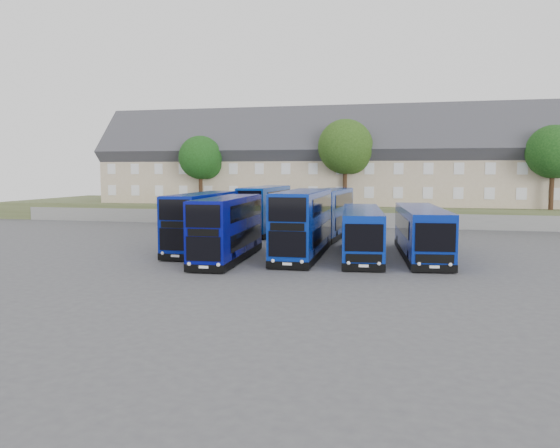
# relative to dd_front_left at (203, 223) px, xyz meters

# --- Properties ---
(ground) EXTENTS (120.00, 120.00, 0.00)m
(ground) POSITION_rel_dd_front_left_xyz_m (5.89, -4.51, -2.02)
(ground) COLOR #49494E
(ground) RESTS_ON ground
(retaining_wall) EXTENTS (70.00, 0.40, 1.50)m
(retaining_wall) POSITION_rel_dd_front_left_xyz_m (5.89, 19.49, -1.27)
(retaining_wall) COLOR slate
(retaining_wall) RESTS_ON ground
(earth_bank) EXTENTS (80.00, 20.00, 2.00)m
(earth_bank) POSITION_rel_dd_front_left_xyz_m (5.89, 29.49, -1.02)
(earth_bank) COLOR #4C5530
(earth_bank) RESTS_ON ground
(terrace_row) EXTENTS (66.00, 10.40, 11.20)m
(terrace_row) POSITION_rel_dd_front_left_xyz_m (11.90, 25.49, 4.58)
(terrace_row) COLOR tan
(terrace_row) RESTS_ON earth_bank
(dd_front_left) EXTENTS (2.63, 10.41, 4.11)m
(dd_front_left) POSITION_rel_dd_front_left_xyz_m (0.00, 0.00, 0.00)
(dd_front_left) COLOR navy
(dd_front_left) RESTS_ON ground
(dd_front_mid) EXTENTS (2.83, 10.23, 4.02)m
(dd_front_mid) POSITION_rel_dd_front_left_xyz_m (3.07, -3.49, -0.04)
(dd_front_mid) COLOR #060B7A
(dd_front_mid) RESTS_ON ground
(dd_front_right) EXTENTS (2.74, 11.09, 4.39)m
(dd_front_right) POSITION_rel_dd_front_left_xyz_m (7.54, -0.96, 0.14)
(dd_front_right) COLOR #072691
(dd_front_right) RESTS_ON ground
(dd_rear_left) EXTENTS (2.48, 10.78, 4.28)m
(dd_rear_left) POSITION_rel_dd_front_left_xyz_m (1.61, 11.70, 0.08)
(dd_rear_left) COLOR #083193
(dd_rear_left) RESTS_ON ground
(dd_rear_right) EXTENTS (3.00, 10.52, 4.13)m
(dd_rear_right) POSITION_rel_dd_front_left_xyz_m (7.84, 10.01, 0.01)
(dd_rear_right) COLOR #082B93
(dd_rear_right) RESTS_ON ground
(coach_east_a) EXTENTS (3.66, 11.94, 3.21)m
(coach_east_a) POSITION_rel_dd_front_left_xyz_m (11.39, -0.29, -0.44)
(coach_east_a) COLOR #08289E
(coach_east_a) RESTS_ON ground
(coach_east_b) EXTENTS (3.71, 12.27, 3.30)m
(coach_east_b) POSITION_rel_dd_front_left_xyz_m (15.28, 0.44, -0.40)
(coach_east_b) COLOR #082294
(coach_east_b) RESTS_ON ground
(tree_west) EXTENTS (4.80, 4.80, 7.65)m
(tree_west) POSITION_rel_dd_front_left_xyz_m (-7.96, 20.59, 5.03)
(tree_west) COLOR #382314
(tree_west) RESTS_ON earth_bank
(tree_mid) EXTENTS (5.76, 5.76, 9.18)m
(tree_mid) POSITION_rel_dd_front_left_xyz_m (8.04, 21.09, 6.05)
(tree_mid) COLOR #382314
(tree_mid) RESTS_ON earth_bank
(tree_east) EXTENTS (5.12, 5.12, 8.16)m
(tree_east) POSITION_rel_dd_front_left_xyz_m (28.04, 20.59, 5.37)
(tree_east) COLOR #382314
(tree_east) RESTS_ON earth_bank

